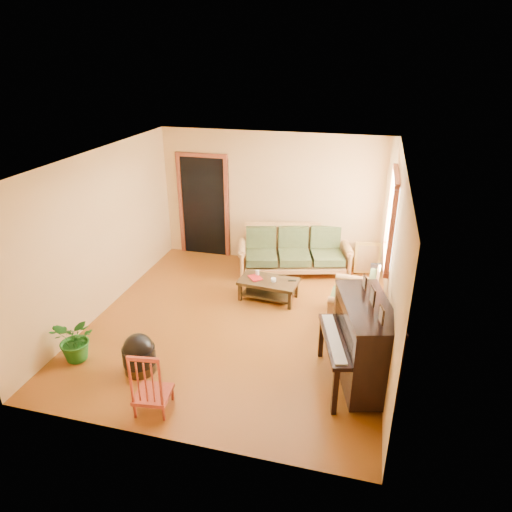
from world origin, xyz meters
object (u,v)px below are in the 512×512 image
(armchair, at_px, (352,295))
(footstool, at_px, (139,358))
(piano, at_px, (363,345))
(ceramic_crock, at_px, (375,268))
(potted_plant, at_px, (76,339))
(sofa, at_px, (294,251))
(red_chair, at_px, (151,379))
(coffee_table, at_px, (268,289))

(armchair, bearing_deg, footstool, -139.58)
(piano, relative_size, ceramic_crock, 5.44)
(footstool, bearing_deg, potted_plant, 179.48)
(sofa, bearing_deg, piano, -80.31)
(red_chair, distance_m, potted_plant, 1.58)
(armchair, xyz_separation_m, potted_plant, (-3.60, -2.02, -0.10))
(sofa, bearing_deg, ceramic_crock, -4.23)
(piano, bearing_deg, ceramic_crock, 72.68)
(armchair, bearing_deg, red_chair, -126.18)
(piano, distance_m, red_chair, 2.62)
(potted_plant, bearing_deg, sofa, 55.43)
(piano, distance_m, ceramic_crock, 3.34)
(coffee_table, xyz_separation_m, ceramic_crock, (1.77, 1.46, -0.06))
(potted_plant, bearing_deg, coffee_table, 47.18)
(footstool, distance_m, red_chair, 0.82)
(armchair, bearing_deg, coffee_table, 170.37)
(sofa, xyz_separation_m, potted_plant, (-2.41, -3.49, -0.12))
(ceramic_crock, bearing_deg, footstool, -128.15)
(ceramic_crock, bearing_deg, armchair, -100.84)
(footstool, xyz_separation_m, ceramic_crock, (2.99, 3.81, -0.09))
(coffee_table, relative_size, potted_plant, 1.50)
(sofa, xyz_separation_m, coffee_table, (-0.24, -1.15, -0.27))
(sofa, relative_size, ceramic_crock, 8.66)
(red_chair, xyz_separation_m, potted_plant, (-1.45, 0.62, -0.10))
(potted_plant, bearing_deg, armchair, 29.34)
(coffee_table, bearing_deg, armchair, -12.58)
(ceramic_crock, xyz_separation_m, potted_plant, (-3.94, -3.80, 0.21))
(footstool, bearing_deg, coffee_table, 62.55)
(coffee_table, relative_size, red_chair, 1.15)
(sofa, height_order, armchair, sofa)
(red_chair, bearing_deg, armchair, 43.54)
(coffee_table, height_order, piano, piano)
(red_chair, distance_m, ceramic_crock, 5.08)
(armchair, bearing_deg, piano, -78.94)
(coffee_table, relative_size, footstool, 2.28)
(coffee_table, height_order, ceramic_crock, coffee_table)
(piano, bearing_deg, red_chair, -169.94)
(footstool, relative_size, red_chair, 0.50)
(ceramic_crock, height_order, potted_plant, potted_plant)
(footstool, bearing_deg, red_chair, -50.64)
(coffee_table, distance_m, footstool, 2.65)
(coffee_table, bearing_deg, ceramic_crock, 39.46)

